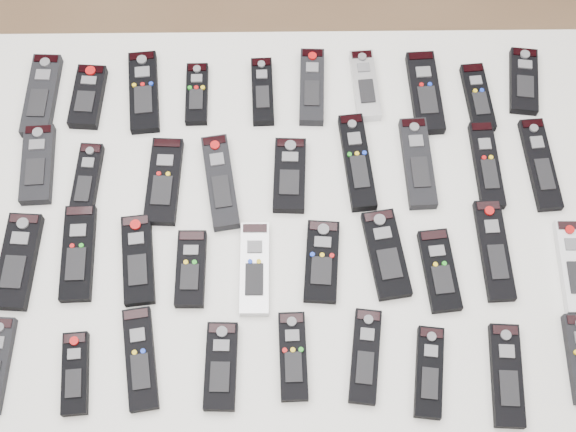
{
  "coord_description": "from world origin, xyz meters",
  "views": [
    {
      "loc": [
        0.06,
        -0.74,
        2.17
      ],
      "look_at": [
        0.07,
        -0.12,
        0.8
      ],
      "focal_mm": 50.0,
      "sensor_mm": 36.0,
      "label": 1
    }
  ],
  "objects_px": {
    "remote_15": "(357,162)",
    "remote_6": "(365,85)",
    "remote_18": "(540,164)",
    "remote_1": "(88,97)",
    "remote_14": "(290,175)",
    "remote_35": "(429,372)",
    "remote_10": "(38,164)",
    "remote_17": "(486,165)",
    "remote_4": "(262,92)",
    "remote_33": "(293,356)",
    "remote_34": "(365,356)",
    "remote_3": "(197,94)",
    "remote_7": "(425,93)",
    "remote_24": "(322,262)",
    "remote_25": "(386,254)",
    "remote_21": "(138,260)",
    "table": "(288,232)",
    "remote_12": "(164,181)",
    "remote_0": "(42,96)",
    "remote_32": "(221,366)",
    "remote_8": "(478,98)",
    "remote_5": "(312,87)",
    "remote_28": "(573,267)",
    "remote_16": "(418,163)",
    "remote_13": "(220,182)",
    "remote_20": "(78,253)",
    "remote_23": "(255,269)",
    "remote_31": "(140,359)",
    "remote_9": "(524,81)",
    "remote_27": "(494,250)",
    "remote_11": "(87,181)",
    "remote_30": "(75,373)",
    "remote_19": "(18,261)",
    "remote_26": "(439,271)",
    "remote_2": "(144,92)",
    "remote_22": "(191,269)"
  },
  "relations": [
    {
      "from": "remote_15",
      "to": "remote_6",
      "type": "bearing_deg",
      "value": 76.52
    },
    {
      "from": "table",
      "to": "remote_20",
      "type": "bearing_deg",
      "value": -170.17
    },
    {
      "from": "remote_5",
      "to": "remote_25",
      "type": "bearing_deg",
      "value": -68.66
    },
    {
      "from": "remote_24",
      "to": "remote_34",
      "type": "relative_size",
      "value": 0.94
    },
    {
      "from": "remote_32",
      "to": "table",
      "type": "bearing_deg",
      "value": 68.4
    },
    {
      "from": "remote_21",
      "to": "remote_18",
      "type": "bearing_deg",
      "value": 7.81
    },
    {
      "from": "remote_14",
      "to": "remote_15",
      "type": "distance_m",
      "value": 0.14
    },
    {
      "from": "remote_22",
      "to": "remote_24",
      "type": "height_order",
      "value": "remote_22"
    },
    {
      "from": "remote_4",
      "to": "remote_33",
      "type": "height_order",
      "value": "same"
    },
    {
      "from": "remote_9",
      "to": "remote_34",
      "type": "bearing_deg",
      "value": -114.88
    },
    {
      "from": "remote_19",
      "to": "remote_34",
      "type": "bearing_deg",
      "value": -12.73
    },
    {
      "from": "remote_21",
      "to": "table",
      "type": "bearing_deg",
      "value": 10.19
    },
    {
      "from": "remote_11",
      "to": "remote_26",
      "type": "xyz_separation_m",
      "value": [
        0.67,
        -0.19,
        -0.0
      ]
    },
    {
      "from": "remote_24",
      "to": "remote_34",
      "type": "bearing_deg",
      "value": -63.87
    },
    {
      "from": "remote_1",
      "to": "remote_27",
      "type": "xyz_separation_m",
      "value": [
        0.79,
        -0.34,
        -0.0
      ]
    },
    {
      "from": "remote_4",
      "to": "remote_12",
      "type": "relative_size",
      "value": 0.84
    },
    {
      "from": "table",
      "to": "remote_20",
      "type": "xyz_separation_m",
      "value": [
        -0.39,
        -0.07,
        0.07
      ]
    },
    {
      "from": "remote_7",
      "to": "remote_11",
      "type": "xyz_separation_m",
      "value": [
        -0.67,
        -0.2,
        -0.0
      ]
    },
    {
      "from": "remote_1",
      "to": "remote_7",
      "type": "height_order",
      "value": "same"
    },
    {
      "from": "remote_20",
      "to": "remote_23",
      "type": "height_order",
      "value": "same"
    },
    {
      "from": "remote_13",
      "to": "remote_0",
      "type": "bearing_deg",
      "value": 142.66
    },
    {
      "from": "remote_16",
      "to": "remote_35",
      "type": "relative_size",
      "value": 1.2
    },
    {
      "from": "remote_3",
      "to": "remote_12",
      "type": "bearing_deg",
      "value": -106.49
    },
    {
      "from": "remote_35",
      "to": "remote_19",
      "type": "bearing_deg",
      "value": 170.75
    },
    {
      "from": "remote_4",
      "to": "remote_34",
      "type": "distance_m",
      "value": 0.58
    },
    {
      "from": "remote_30",
      "to": "remote_31",
      "type": "xyz_separation_m",
      "value": [
        0.11,
        0.03,
        -0.0
      ]
    },
    {
      "from": "remote_32",
      "to": "remote_26",
      "type": "bearing_deg",
      "value": 25.08
    },
    {
      "from": "remote_34",
      "to": "remote_30",
      "type": "bearing_deg",
      "value": -170.15
    },
    {
      "from": "remote_7",
      "to": "remote_33",
      "type": "relative_size",
      "value": 1.2
    },
    {
      "from": "remote_3",
      "to": "remote_7",
      "type": "distance_m",
      "value": 0.47
    },
    {
      "from": "remote_10",
      "to": "remote_17",
      "type": "distance_m",
      "value": 0.88
    },
    {
      "from": "remote_12",
      "to": "remote_28",
      "type": "relative_size",
      "value": 1.0
    },
    {
      "from": "remote_2",
      "to": "remote_33",
      "type": "relative_size",
      "value": 1.19
    },
    {
      "from": "remote_24",
      "to": "remote_30",
      "type": "xyz_separation_m",
      "value": [
        -0.43,
        -0.2,
        0.0
      ]
    },
    {
      "from": "remote_34",
      "to": "remote_13",
      "type": "bearing_deg",
      "value": 134.34
    },
    {
      "from": "remote_35",
      "to": "remote_26",
      "type": "bearing_deg",
      "value": 86.41
    },
    {
      "from": "remote_3",
      "to": "remote_7",
      "type": "height_order",
      "value": "remote_7"
    },
    {
      "from": "remote_10",
      "to": "remote_14",
      "type": "xyz_separation_m",
      "value": [
        0.49,
        -0.03,
        -0.0
      ]
    },
    {
      "from": "remote_25",
      "to": "remote_3",
      "type": "bearing_deg",
      "value": 127.15
    },
    {
      "from": "remote_18",
      "to": "remote_1",
      "type": "bearing_deg",
      "value": 165.52
    },
    {
      "from": "remote_4",
      "to": "remote_9",
      "type": "xyz_separation_m",
      "value": [
        0.54,
        0.02,
        -0.0
      ]
    },
    {
      "from": "remote_6",
      "to": "remote_8",
      "type": "relative_size",
      "value": 1.04
    },
    {
      "from": "remote_4",
      "to": "remote_13",
      "type": "relative_size",
      "value": 0.77
    },
    {
      "from": "remote_31",
      "to": "remote_12",
      "type": "bearing_deg",
      "value": 78.05
    },
    {
      "from": "remote_15",
      "to": "remote_17",
      "type": "relative_size",
      "value": 1.11
    },
    {
      "from": "remote_14",
      "to": "remote_35",
      "type": "bearing_deg",
      "value": -56.13
    },
    {
      "from": "remote_0",
      "to": "remote_17",
      "type": "distance_m",
      "value": 0.9
    },
    {
      "from": "remote_20",
      "to": "remote_31",
      "type": "bearing_deg",
      "value": -59.06
    },
    {
      "from": "remote_12",
      "to": "remote_14",
      "type": "relative_size",
      "value": 1.17
    },
    {
      "from": "remote_10",
      "to": "remote_25",
      "type": "relative_size",
      "value": 0.97
    }
  ]
}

